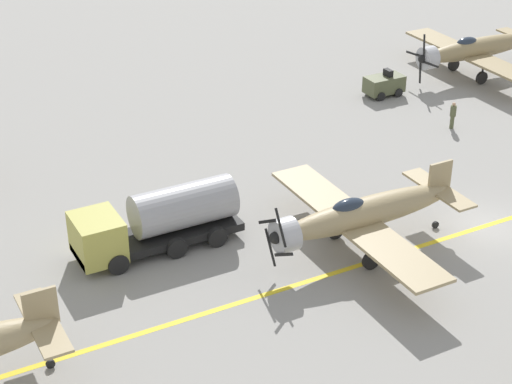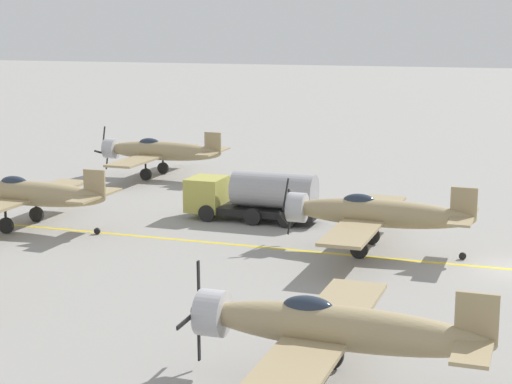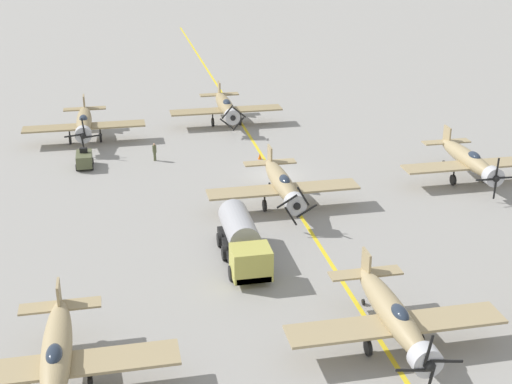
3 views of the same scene
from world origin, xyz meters
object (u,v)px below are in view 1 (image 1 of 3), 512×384
airplane_near_right (474,49)px  airplane_mid_center (361,214)px  fuel_tanker (157,220)px  ground_crew_walking (453,114)px  tow_tractor (384,84)px

airplane_near_right → airplane_mid_center: bearing=125.3°
fuel_tanker → ground_crew_walking: 21.77m
fuel_tanker → ground_crew_walking: (4.38, -21.32, -0.57)m
tow_tractor → ground_crew_walking: 6.45m
airplane_mid_center → ground_crew_walking: airplane_mid_center is taller
airplane_mid_center → airplane_near_right: airplane_near_right is taller
fuel_tanker → tow_tractor: 23.42m
airplane_near_right → tow_tractor: (-0.03, 7.59, -1.22)m
airplane_mid_center → tow_tractor: airplane_mid_center is taller
airplane_near_right → tow_tractor: 7.69m
tow_tractor → ground_crew_walking: (-6.42, -0.54, 0.14)m
airplane_near_right → fuel_tanker: size_ratio=1.50×
fuel_tanker → tow_tractor: (10.80, -20.77, -0.72)m
airplane_mid_center → ground_crew_walking: bearing=-49.4°
airplane_mid_center → fuel_tanker: airplane_mid_center is taller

